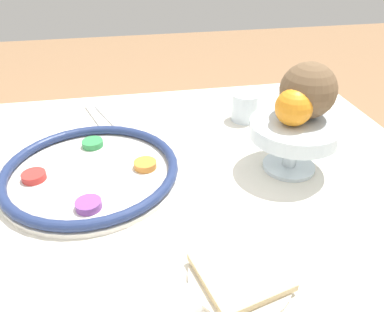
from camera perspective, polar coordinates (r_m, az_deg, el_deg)
The scene contains 8 objects.
seder_plate at distance 0.78m, azimuth -15.14°, elevation -2.24°, with size 0.35×0.35×0.03m.
fruit_stand at distance 0.77m, azimuth 15.26°, elevation 3.27°, with size 0.18×0.18×0.11m.
orange_fruit at distance 0.74m, azimuth 15.26°, elevation 7.17°, with size 0.07×0.07×0.07m.
coconut at distance 0.77m, azimuth 17.27°, elevation 9.50°, with size 0.11×0.11×0.11m.
bread_plate at distance 0.57m, azimuth 7.33°, elevation -17.39°, with size 0.15×0.15×0.02m.
cup_near at distance 0.97m, azimuth 8.07°, elevation 7.40°, with size 0.07×0.07×0.07m.
fork_left at distance 1.01m, azimuth -14.19°, elevation 5.62°, with size 0.07×0.17×0.01m.
fork_right at distance 1.01m, azimuth -12.49°, elevation 5.80°, with size 0.08×0.17×0.01m.
Camera 1 is at (0.02, -0.52, 1.15)m, focal length 35.00 mm.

